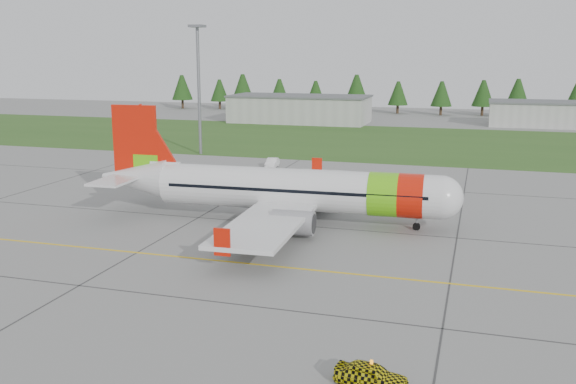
% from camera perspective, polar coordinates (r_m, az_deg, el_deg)
% --- Properties ---
extents(ground, '(320.00, 320.00, 0.00)m').
position_cam_1_polar(ground, '(41.60, -0.53, -10.43)').
color(ground, gray).
rests_on(ground, ground).
extents(aircraft, '(36.28, 33.37, 10.99)m').
position_cam_1_polar(aircraft, '(61.74, 0.01, 0.20)').
color(aircraft, silver).
rests_on(aircraft, ground).
extents(follow_me_car, '(1.42, 1.61, 3.64)m').
position_cam_1_polar(follow_me_car, '(32.28, 7.46, -13.99)').
color(follow_me_car, yellow).
rests_on(follow_me_car, ground).
extents(service_van, '(1.60, 1.53, 4.15)m').
position_cam_1_polar(service_van, '(91.65, -1.43, 3.46)').
color(service_van, white).
rests_on(service_van, ground).
extents(grass_strip, '(320.00, 50.00, 0.03)m').
position_cam_1_polar(grass_strip, '(120.26, 11.24, 4.33)').
color(grass_strip, '#30561E').
rests_on(grass_strip, ground).
extents(taxi_guideline, '(120.00, 0.25, 0.02)m').
position_cam_1_polar(taxi_guideline, '(48.79, 2.30, -6.95)').
color(taxi_guideline, gold).
rests_on(taxi_guideline, ground).
extents(hangar_west, '(32.00, 14.00, 6.00)m').
position_cam_1_polar(hangar_west, '(152.94, 1.05, 7.33)').
color(hangar_west, '#A8A8A3').
rests_on(hangar_west, ground).
extents(hangar_east, '(24.00, 12.00, 5.20)m').
position_cam_1_polar(hangar_east, '(155.80, 21.90, 6.40)').
color(hangar_east, '#A8A8A3').
rests_on(hangar_east, ground).
extents(floodlight_mast, '(0.50, 0.50, 20.00)m').
position_cam_1_polar(floodlight_mast, '(104.32, -7.92, 8.79)').
color(floodlight_mast, slate).
rests_on(floodlight_mast, ground).
extents(treeline, '(160.00, 8.00, 10.00)m').
position_cam_1_polar(treeline, '(175.36, 13.20, 8.29)').
color(treeline, '#1C3F14').
rests_on(treeline, ground).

